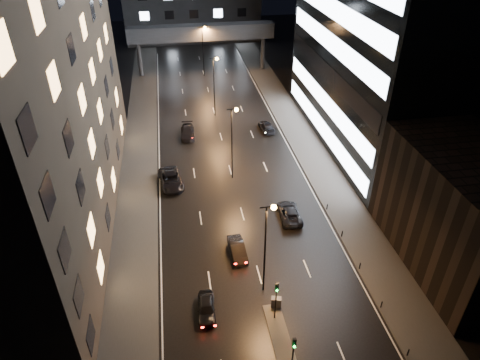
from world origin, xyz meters
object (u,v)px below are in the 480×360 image
Objects in this scene: car_away_d at (188,132)px; car_away_a at (206,308)px; car_toward_a at (289,213)px; car_toward_b at (267,127)px; car_away_c at (171,180)px; car_away_b at (237,249)px; utility_cabinet at (276,302)px.

car_away_a is at bearing -87.80° from car_away_d.
car_toward_a is at bearing 51.15° from car_away_a.
car_away_c is at bearing 36.42° from car_toward_b.
car_away_b is 15.79m from car_away_c.
car_away_c is (-6.49, 14.39, 0.12)m from car_away_b.
car_toward_a is (7.01, 5.15, 0.00)m from car_away_b.
car_toward_a is at bearing 80.59° from car_toward_b.
car_toward_a is at bearing 32.91° from car_away_b.
car_away_d is (2.99, 13.34, -0.07)m from car_away_c.
car_toward_a is 13.50m from utility_cabinet.
car_away_d is 12.72m from car_toward_b.
car_toward_b is at bearing 72.29° from car_away_a.
car_toward_b reaches higher than car_away_a.
car_toward_b is at bearing -93.16° from car_toward_a.
car_away_c reaches higher than car_toward_b.
car_away_d is at bearing -62.60° from car_toward_a.
car_away_c is 1.15× the size of car_away_d.
car_away_b reaches higher than car_away_a.
car_toward_b is at bearing 2.75° from car_away_d.
car_away_b is 0.84× the size of car_toward_a.
utility_cabinet is at bearing -0.93° from car_away_a.
car_away_b is at bearing -79.80° from car_away_d.
car_away_a is 3.51× the size of utility_cabinet.
car_toward_a is 4.57× the size of utility_cabinet.
car_toward_a reaches higher than utility_cabinet.
car_away_d is at bearing 114.28° from utility_cabinet.
utility_cabinet is (-4.64, -12.68, -0.00)m from car_toward_a.
car_away_a is 16.45m from car_toward_a.
car_away_d is 35.75m from utility_cabinet.
car_away_b is at bearing 67.78° from car_toward_b.
car_away_b is at bearing 63.71° from car_away_a.
car_away_b is 3.83× the size of utility_cabinet.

